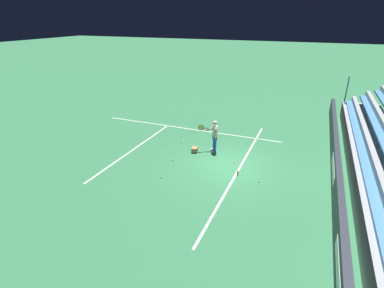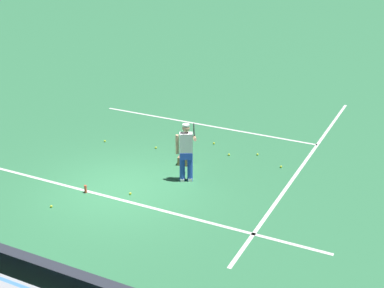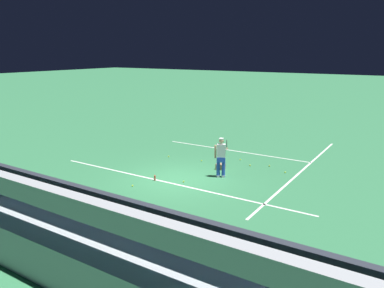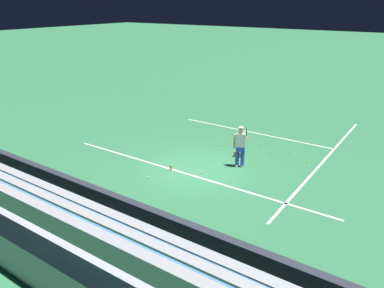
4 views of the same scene
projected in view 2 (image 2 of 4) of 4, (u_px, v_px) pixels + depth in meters
name	position (u px, v px, depth m)	size (l,w,h in m)	color
ground_plane	(119.00, 189.00, 14.72)	(160.00, 160.00, 0.00)	#337A4C
court_baseline_white	(109.00, 197.00, 14.30)	(12.00, 0.10, 0.01)	white
court_sideline_white	(305.00, 162.00, 16.33)	(0.10, 12.00, 0.01)	white
court_service_line_white	(204.00, 125.00, 19.25)	(8.22, 0.10, 0.01)	white
tennis_player	(186.00, 152.00, 14.85)	(0.56, 1.07, 1.71)	blue
ball_box_cardboard	(185.00, 160.00, 16.13)	(0.40, 0.30, 0.26)	#A87F51
tennis_ball_midcourt	(258.00, 154.00, 16.78)	(0.07, 0.07, 0.07)	#CCE533
tennis_ball_far_left	(130.00, 194.00, 14.40)	(0.07, 0.07, 0.07)	#CCE533
tennis_ball_toward_net	(156.00, 148.00, 17.27)	(0.07, 0.07, 0.07)	#CCE533
tennis_ball_near_player	(281.00, 167.00, 15.95)	(0.07, 0.07, 0.07)	#CCE533
tennis_ball_stray_back	(229.00, 155.00, 16.77)	(0.07, 0.07, 0.07)	#CCE533
tennis_ball_far_right	(105.00, 141.00, 17.79)	(0.07, 0.07, 0.07)	#CCE533
tennis_ball_by_box	(214.00, 143.00, 17.61)	(0.07, 0.07, 0.07)	#CCE533
tennis_ball_on_baseline	(51.00, 206.00, 13.77)	(0.07, 0.07, 0.07)	#CCE533
water_bottle	(86.00, 189.00, 14.48)	(0.07, 0.07, 0.22)	#EA4C33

